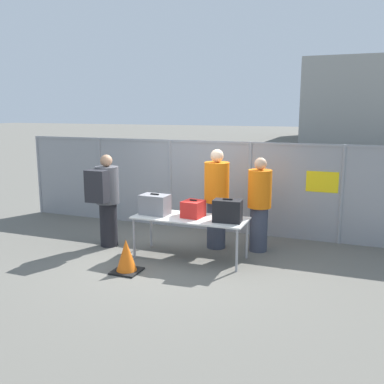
# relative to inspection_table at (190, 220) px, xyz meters

# --- Properties ---
(ground_plane) EXTENTS (120.00, 120.00, 0.00)m
(ground_plane) POSITION_rel_inspection_table_xyz_m (-0.28, -0.06, -0.68)
(ground_plane) COLOR #605E56
(fence_section) EXTENTS (8.94, 0.07, 1.91)m
(fence_section) POSITION_rel_inspection_table_xyz_m (-0.27, 1.80, 0.32)
(fence_section) COLOR gray
(fence_section) RESTS_ON ground_plane
(inspection_table) EXTENTS (1.96, 0.78, 0.73)m
(inspection_table) POSITION_rel_inspection_table_xyz_m (0.00, 0.00, 0.00)
(inspection_table) COLOR silver
(inspection_table) RESTS_ON ground_plane
(suitcase_grey) EXTENTS (0.51, 0.35, 0.37)m
(suitcase_grey) POSITION_rel_inspection_table_xyz_m (-0.66, -0.02, 0.23)
(suitcase_grey) COLOR slate
(suitcase_grey) RESTS_ON inspection_table
(suitcase_red) EXTENTS (0.36, 0.39, 0.31)m
(suitcase_red) POSITION_rel_inspection_table_xyz_m (0.04, 0.04, 0.19)
(suitcase_red) COLOR red
(suitcase_red) RESTS_ON inspection_table
(suitcase_black) EXTENTS (0.48, 0.30, 0.39)m
(suitcase_black) POSITION_rel_inspection_table_xyz_m (0.68, -0.07, 0.24)
(suitcase_black) COLOR black
(suitcase_black) RESTS_ON inspection_table
(traveler_hooded) EXTENTS (0.43, 0.67, 1.73)m
(traveler_hooded) POSITION_rel_inspection_table_xyz_m (-1.69, 0.04, 0.27)
(traveler_hooded) COLOR black
(traveler_hooded) RESTS_ON ground_plane
(security_worker_near) EXTENTS (0.46, 0.46, 1.84)m
(security_worker_near) POSITION_rel_inspection_table_xyz_m (0.24, 0.72, 0.27)
(security_worker_near) COLOR #383D4C
(security_worker_near) RESTS_ON ground_plane
(security_worker_far) EXTENTS (0.42, 0.42, 1.71)m
(security_worker_far) POSITION_rel_inspection_table_xyz_m (1.02, 0.82, 0.20)
(security_worker_far) COLOR #383D4C
(security_worker_far) RESTS_ON ground_plane
(utility_trailer) EXTENTS (4.37, 2.24, 0.70)m
(utility_trailer) POSITION_rel_inspection_table_xyz_m (1.16, 3.74, -0.27)
(utility_trailer) COLOR #B2B2B7
(utility_trailer) RESTS_ON ground_plane
(distant_hangar) EXTENTS (11.24, 13.40, 6.46)m
(distant_hangar) POSITION_rel_inspection_table_xyz_m (3.96, 34.00, 2.55)
(distant_hangar) COLOR #999993
(distant_hangar) RESTS_ON ground_plane
(traffic_cone) EXTENTS (0.43, 0.43, 0.54)m
(traffic_cone) POSITION_rel_inspection_table_xyz_m (-0.71, -0.97, -0.43)
(traffic_cone) COLOR black
(traffic_cone) RESTS_ON ground_plane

